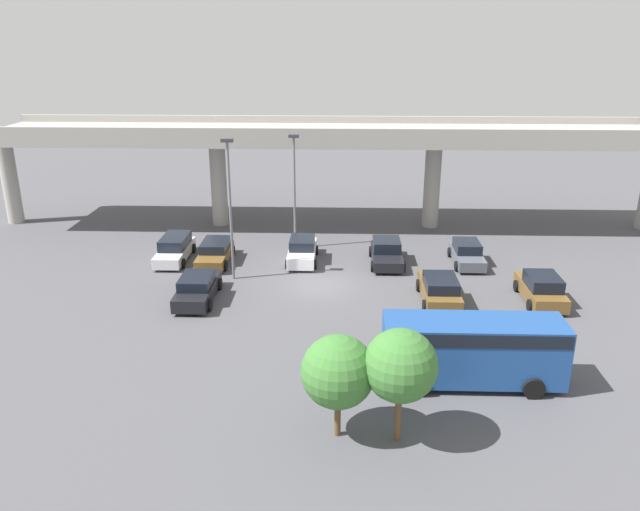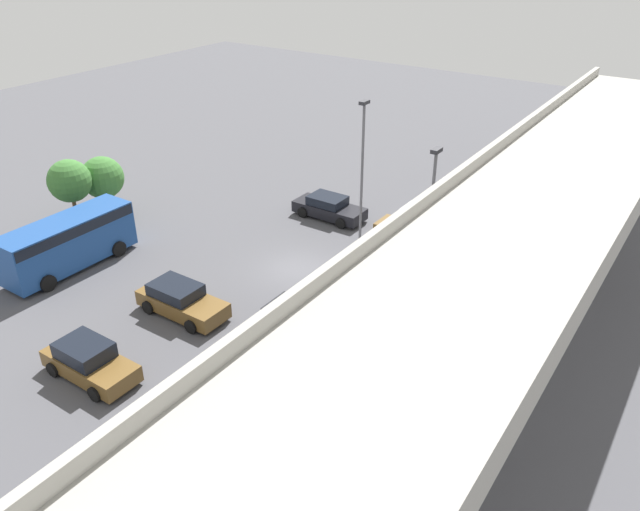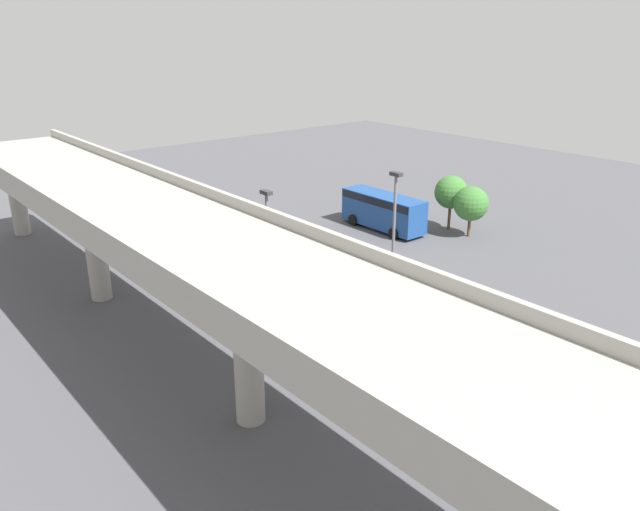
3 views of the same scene
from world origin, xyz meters
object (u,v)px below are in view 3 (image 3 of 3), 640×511
tree_front_centre (451,192)px  lamp_post_mid_lot (393,237)px  parked_car_7 (375,335)px  shuttle_bus (383,209)px  parked_car_1 (448,301)px  parked_car_4 (302,243)px  parked_car_3 (251,273)px  lamp_post_near_aisle (268,251)px  parked_car_6 (255,225)px  tree_front_left (471,204)px  parked_car_5 (208,252)px  parked_car_2 (301,301)px  parked_car_0 (409,356)px

tree_front_centre → lamp_post_mid_lot: bearing=118.8°
lamp_post_mid_lot → parked_car_7: bearing=120.3°
parked_car_7 → shuttle_bus: bearing=43.6°
parked_car_1 → parked_car_7: bearing=1.8°
parked_car_4 → lamp_post_mid_lot: (-12.18, 3.14, 4.26)m
parked_car_3 → lamp_post_near_aisle: (-6.24, 2.94, 3.95)m
parked_car_6 → tree_front_left: 17.24m
lamp_post_near_aisle → lamp_post_mid_lot: size_ratio=0.92×
parked_car_6 → tree_front_centre: (-9.14, -13.07, 2.38)m
parked_car_3 → lamp_post_mid_lot: 10.99m
parked_car_3 → parked_car_7: 11.32m
lamp_post_mid_lot → parked_car_4: bearing=-14.4°
lamp_post_mid_lot → parked_car_6: bearing=-9.2°
tree_front_left → parked_car_5: bearing=66.1°
parked_car_3 → parked_car_5: 5.27m
parked_car_1 → lamp_post_near_aisle: (4.88, 9.33, 3.96)m
lamp_post_near_aisle → tree_front_centre: 22.68m
lamp_post_mid_lot → tree_front_centre: bearing=-61.2°
lamp_post_near_aisle → parked_car_7: bearing=-148.4°
parked_car_2 → tree_front_left: tree_front_left is taller
parked_car_2 → tree_front_centre: (4.72, -19.26, 2.41)m
shuttle_bus → lamp_post_mid_lot: (-12.29, 11.76, 3.27)m
parked_car_6 → lamp_post_mid_lot: lamp_post_mid_lot is taller
parked_car_0 → tree_front_left: tree_front_left is taller
parked_car_0 → lamp_post_near_aisle: size_ratio=0.61×
parked_car_0 → shuttle_bus: size_ratio=0.64×
parked_car_5 → parked_car_6: parked_car_6 is taller
parked_car_0 → tree_front_left: size_ratio=1.19×
lamp_post_mid_lot → tree_front_centre: lamp_post_mid_lot is taller
parked_car_1 → parked_car_7: parked_car_1 is taller
parked_car_1 → parked_car_6: parked_car_6 is taller
parked_car_3 → parked_car_5: (5.27, 0.11, -0.03)m
parked_car_6 → shuttle_bus: 10.55m
parked_car_0 → parked_car_1: size_ratio=1.00×
parked_car_7 → parked_car_1: bearing=1.8°
parked_car_7 → tree_front_centre: tree_front_centre is taller
parked_car_5 → lamp_post_mid_lot: 15.84m
parked_car_0 → lamp_post_near_aisle: (7.87, 2.69, 3.92)m
parked_car_0 → parked_car_3: size_ratio=1.07×
parked_car_2 → parked_car_5: size_ratio=1.03×
shuttle_bus → lamp_post_mid_lot: size_ratio=0.89×
parked_car_0 → parked_car_4: parked_car_4 is taller
parked_car_4 → shuttle_bus: (0.10, -8.62, 0.99)m
parked_car_2 → tree_front_left: 19.27m
parked_car_1 → parked_car_3: bearing=-60.1°
tree_front_left → parked_car_3: bearing=80.7°
shuttle_bus → lamp_post_near_aisle: (-8.90, 17.78, 2.92)m
parked_car_7 → shuttle_bus: (13.98, -14.66, 1.06)m
parked_car_4 → tree_front_centre: (-3.41, -12.82, 2.39)m
parked_car_3 → parked_car_5: bearing=91.2°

